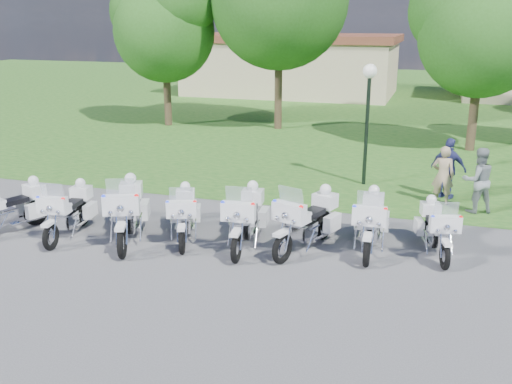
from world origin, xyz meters
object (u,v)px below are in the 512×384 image
(motorcycle_1, at_px, (69,210))
(motorcycle_6, at_px, (371,221))
(motorcycle_2, at_px, (127,211))
(motorcycle_4, at_px, (246,217))
(motorcycle_3, at_px, (184,214))
(bystander_c, at_px, (448,169))
(motorcycle_5, at_px, (308,220))
(bystander_b, at_px, (478,181))
(motorcycle_0, at_px, (8,207))
(motorcycle_7, at_px, (436,228))
(bystander_a, at_px, (443,176))
(lamp_post, at_px, (369,94))

(motorcycle_1, bearing_deg, motorcycle_6, -177.66)
(motorcycle_2, bearing_deg, motorcycle_4, 168.87)
(motorcycle_3, height_order, bystander_c, bystander_c)
(bystander_c, bearing_deg, motorcycle_5, 80.99)
(bystander_c, bearing_deg, motorcycle_1, 56.40)
(motorcycle_3, relative_size, bystander_b, 1.18)
(motorcycle_1, xyz_separation_m, motorcycle_5, (5.76, 0.95, 0.06))
(motorcycle_0, xyz_separation_m, motorcycle_7, (10.13, 1.91, -0.07))
(motorcycle_7, height_order, bystander_c, bystander_c)
(motorcycle_6, distance_m, bystander_c, 4.95)
(motorcycle_0, relative_size, motorcycle_3, 1.06)
(motorcycle_1, xyz_separation_m, motorcycle_7, (8.59, 1.60, -0.04))
(motorcycle_3, xyz_separation_m, motorcycle_5, (2.98, 0.30, 0.07))
(motorcycle_2, relative_size, bystander_c, 1.38)
(motorcycle_4, xyz_separation_m, bystander_b, (5.25, 4.22, 0.21))
(motorcycle_1, distance_m, motorcycle_7, 8.74)
(motorcycle_1, height_order, bystander_b, bystander_b)
(motorcycle_1, bearing_deg, bystander_b, -161.32)
(motorcycle_1, bearing_deg, bystander_a, -156.66)
(motorcycle_3, xyz_separation_m, lamp_post, (3.50, 6.16, 2.28))
(motorcycle_2, bearing_deg, bystander_c, -163.72)
(motorcycle_5, height_order, bystander_b, bystander_b)
(motorcycle_0, height_order, motorcycle_4, motorcycle_4)
(motorcycle_2, height_order, motorcycle_5, motorcycle_2)
(motorcycle_1, xyz_separation_m, bystander_b, (9.59, 4.95, 0.26))
(motorcycle_0, height_order, motorcycle_3, motorcycle_0)
(motorcycle_1, height_order, motorcycle_6, motorcycle_6)
(motorcycle_0, distance_m, motorcycle_5, 7.41)
(motorcycle_6, bearing_deg, bystander_b, -127.79)
(motorcycle_1, xyz_separation_m, motorcycle_2, (1.54, 0.16, 0.10))
(motorcycle_0, bearing_deg, motorcycle_2, -150.81)
(motorcycle_4, distance_m, lamp_post, 6.76)
(motorcycle_4, relative_size, bystander_c, 1.37)
(motorcycle_3, bearing_deg, motorcycle_6, 168.29)
(motorcycle_5, distance_m, motorcycle_6, 1.45)
(bystander_c, bearing_deg, motorcycle_3, 63.75)
(motorcycle_2, relative_size, motorcycle_3, 1.16)
(motorcycle_2, bearing_deg, lamp_post, -148.11)
(lamp_post, xyz_separation_m, bystander_c, (2.54, -0.78, -2.01))
(motorcycle_7, bearing_deg, motorcycle_5, -1.17)
(motorcycle_2, distance_m, motorcycle_5, 4.30)
(motorcycle_3, distance_m, lamp_post, 7.44)
(motorcycle_7, bearing_deg, motorcycle_2, -2.50)
(motorcycle_5, distance_m, lamp_post, 6.28)
(motorcycle_1, distance_m, bystander_c, 10.69)
(motorcycle_2, distance_m, lamp_post, 8.45)
(motorcycle_0, distance_m, motorcycle_4, 5.97)
(motorcycle_3, bearing_deg, bystander_c, -159.52)
(motorcycle_0, bearing_deg, lamp_post, -117.17)
(lamp_post, relative_size, bystander_c, 2.11)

